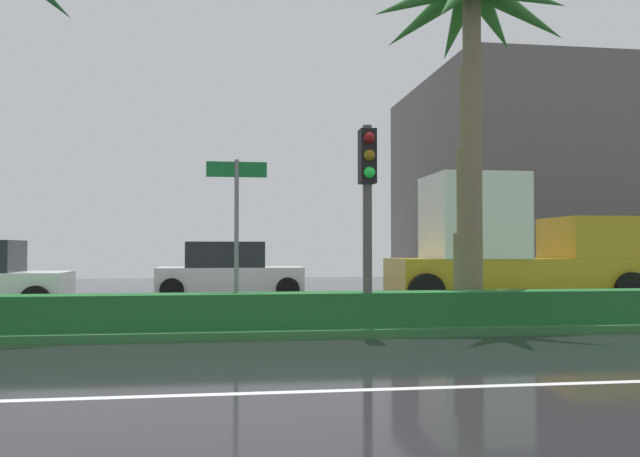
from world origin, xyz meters
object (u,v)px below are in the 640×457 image
car_in_traffic_second (229,272)px  box_truck_lead (508,247)px  palm_tree_centre_left (471,37)px  street_name_sign (237,218)px  traffic_signal_median_right (368,188)px

car_in_traffic_second → box_truck_lead: 8.13m
palm_tree_centre_left → car_in_traffic_second: 10.19m
palm_tree_centre_left → street_name_sign: palm_tree_centre_left is taller
traffic_signal_median_right → street_name_sign: size_ratio=1.18×
palm_tree_centre_left → box_truck_lead: 6.43m
palm_tree_centre_left → traffic_signal_median_right: bearing=-150.1°
street_name_sign → palm_tree_centre_left: bearing=7.1°
street_name_sign → car_in_traffic_second: bearing=90.4°
traffic_signal_median_right → box_truck_lead: traffic_signal_median_right is taller
palm_tree_centre_left → street_name_sign: size_ratio=2.42×
car_in_traffic_second → box_truck_lead: bearing=-25.0°
palm_tree_centre_left → car_in_traffic_second: (-4.78, 7.51, -4.97)m
traffic_signal_median_right → box_truck_lead: size_ratio=0.55×
palm_tree_centre_left → traffic_signal_median_right: size_ratio=2.05×
box_truck_lead → palm_tree_centre_left: bearing=-122.1°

